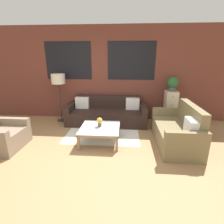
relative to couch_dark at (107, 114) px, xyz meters
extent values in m
plane|color=#9E754C|center=(-0.25, -1.95, -0.28)|extent=(16.00, 16.00, 0.00)
cube|color=brown|center=(-0.25, 0.49, 1.12)|extent=(8.40, 0.08, 2.80)
cube|color=black|center=(-1.20, 0.44, 1.52)|extent=(1.40, 0.01, 1.10)
cube|color=black|center=(0.70, 0.44, 1.52)|extent=(1.40, 0.01, 1.10)
cube|color=silver|center=(-0.02, -0.70, -0.27)|extent=(1.86, 1.49, 0.00)
cube|color=black|center=(0.00, -0.13, -0.08)|extent=(1.99, 0.72, 0.40)
cube|color=black|center=(0.00, 0.31, 0.11)|extent=(1.99, 0.16, 0.78)
cube|color=black|center=(-1.08, -0.05, 0.01)|extent=(0.16, 0.88, 0.58)
cube|color=black|center=(1.08, -0.05, 0.01)|extent=(0.16, 0.88, 0.58)
cube|color=white|center=(-0.77, 0.15, 0.29)|extent=(0.40, 0.16, 0.34)
cube|color=white|center=(0.77, 0.15, 0.29)|extent=(0.40, 0.16, 0.34)
cube|color=olive|center=(1.60, -1.19, -0.07)|extent=(0.64, 1.40, 0.42)
cube|color=olive|center=(2.00, -1.19, 0.18)|extent=(0.16, 1.40, 0.92)
cube|color=olive|center=(1.68, -0.42, 0.03)|extent=(0.80, 0.14, 0.62)
cube|color=olive|center=(1.68, -1.96, 0.03)|extent=(0.80, 0.14, 0.62)
cube|color=white|center=(1.84, -1.67, 0.31)|extent=(0.16, 0.40, 0.34)
cube|color=#84705B|center=(-2.00, -1.70, -0.08)|extent=(0.64, 0.61, 0.40)
cube|color=#84705B|center=(-2.08, -1.32, 0.00)|extent=(0.80, 0.14, 0.56)
cube|color=silver|center=(-0.02, -1.26, 0.08)|extent=(0.89, 0.89, 0.01)
cube|color=#99754C|center=(-0.02, -1.68, 0.05)|extent=(0.89, 0.05, 0.05)
cube|color=#99754C|center=(-0.02, -0.84, 0.05)|extent=(0.89, 0.05, 0.05)
cube|color=#99754C|center=(-0.44, -1.26, 0.05)|extent=(0.05, 0.89, 0.05)
cube|color=#99754C|center=(0.40, -1.26, 0.05)|extent=(0.05, 0.89, 0.05)
cube|color=#99754C|center=(-0.43, -1.67, -0.10)|extent=(0.05, 0.06, 0.35)
cube|color=#99754C|center=(0.39, -1.67, -0.10)|extent=(0.05, 0.06, 0.35)
cube|color=#99754C|center=(-0.43, -0.85, -0.10)|extent=(0.05, 0.06, 0.35)
cube|color=#99754C|center=(0.39, -0.85, -0.10)|extent=(0.05, 0.06, 0.35)
cylinder|color=#2D2D2D|center=(-1.42, 0.07, -0.27)|extent=(0.28, 0.28, 0.02)
cylinder|color=#2D2D2D|center=(-1.42, 0.07, 0.31)|extent=(0.03, 0.03, 1.14)
cylinder|color=beige|center=(-1.42, 0.07, 1.03)|extent=(0.40, 0.40, 0.28)
cube|color=beige|center=(1.89, 0.21, 0.20)|extent=(0.33, 0.41, 0.96)
sphere|color=#38332D|center=(1.89, 0.00, 0.56)|extent=(0.02, 0.02, 0.02)
sphere|color=#38332D|center=(1.89, 0.00, 0.32)|extent=(0.02, 0.02, 0.02)
sphere|color=#38332D|center=(1.89, 0.00, 0.08)|extent=(0.02, 0.02, 0.02)
sphere|color=#38332D|center=(1.89, 0.00, -0.16)|extent=(0.02, 0.02, 0.02)
cylinder|color=#47474C|center=(1.89, 0.21, 0.74)|extent=(0.21, 0.21, 0.11)
sphere|color=#285B2D|center=(1.89, 0.21, 0.94)|extent=(0.32, 0.32, 0.32)
cylinder|color=brown|center=(-0.03, -1.20, 0.14)|extent=(0.09, 0.09, 0.10)
sphere|color=gold|center=(-0.03, -1.20, 0.24)|extent=(0.13, 0.13, 0.13)
camera|label=1|loc=(0.54, -4.94, 1.64)|focal=28.00mm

